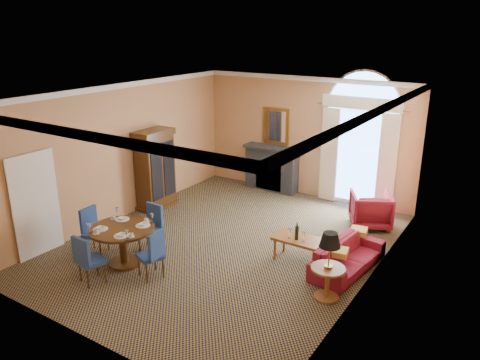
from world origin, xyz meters
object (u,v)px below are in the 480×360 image
Objects in this scene: dining_table at (123,237)px; armchair at (371,210)px; coffee_table at (298,240)px; armoire at (155,171)px; sofa at (348,257)px; side_table at (329,258)px.

dining_table is 5.57m from armchair.
coffee_table reaches higher than armchair.
armoire is 5.31m from armchair.
coffee_table is at bearing 47.04° from armchair.
coffee_table is at bearing -8.79° from armoire.
armchair is at bearing 75.15° from coffee_table.
armoire is at bearing 92.14° from sofa.
armchair is 3.39m from side_table.
sofa is 0.99m from coffee_table.
sofa is 1.54× the size of side_table.
armoire is 1.10× the size of sofa.
coffee_table is 0.82× the size of side_table.
sofa is at bearing -4.96° from armoire.
armchair is at bearing 51.86° from dining_table.
armoire is 5.56m from side_table.
sofa is at bearing 69.72° from armchair.
armoire reaches higher than armchair.
coffee_table is at bearing 109.53° from sofa.
sofa is at bearing 12.69° from coffee_table.
coffee_table is 1.40m from side_table.
armchair is 0.75× the size of side_table.
sofa is (3.73, 2.16, -0.31)m from dining_table.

